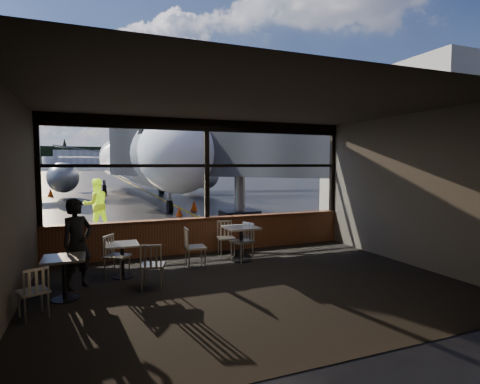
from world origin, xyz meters
TOP-DOWN VIEW (x-y plane):
  - ground_plane at (0.00, 120.00)m, footprint 520.00×520.00m
  - carpet_floor at (0.00, -3.00)m, footprint 8.00×6.00m
  - ceiling at (0.00, -3.00)m, footprint 8.00×6.00m
  - wall_left at (-4.00, -3.00)m, footprint 0.04×6.00m
  - wall_right at (4.00, -3.00)m, footprint 0.04×6.00m
  - wall_back at (0.00, -6.00)m, footprint 8.00×0.04m
  - window_sill at (0.00, 0.00)m, footprint 8.00×0.28m
  - window_header at (0.00, 0.00)m, footprint 8.00×0.18m
  - mullion_left at (-3.95, 0.00)m, footprint 0.12×0.12m
  - mullion_centre at (0.00, 0.00)m, footprint 0.12×0.12m
  - mullion_right at (3.95, 0.00)m, footprint 0.12×0.12m
  - window_transom at (0.00, 0.00)m, footprint 8.00×0.10m
  - airliner at (0.23, 19.98)m, footprint 29.72×35.19m
  - jet_bridge at (3.60, 5.50)m, footprint 9.56×11.68m
  - cafe_table_near at (0.49, -1.22)m, footprint 0.76×0.76m
  - cafe_table_mid at (-2.28, -1.56)m, footprint 0.64×0.64m
  - cafe_table_left at (-3.30, -2.55)m, footprint 0.68×0.68m
  - chair_near_e at (0.50, -1.26)m, footprint 0.65×0.65m
  - chair_near_w at (-0.70, -1.42)m, footprint 0.52×0.52m
  - chair_near_n at (0.35, -0.56)m, footprint 0.53×0.53m
  - chair_mid_s at (-1.81, -2.52)m, footprint 0.61×0.61m
  - chair_mid_w at (-2.38, -1.59)m, footprint 0.68×0.68m
  - chair_left_s at (-3.69, -3.22)m, footprint 0.58×0.58m
  - passenger at (-3.11, -1.97)m, footprint 0.74×0.70m
  - ground_crew at (-2.71, 4.63)m, footprint 1.07×0.94m
  - cone_nose at (1.91, 8.77)m, footprint 0.38×0.38m
  - cone_wing at (-5.68, 20.72)m, footprint 0.41×0.41m
  - terminal_annex at (10.00, 2.50)m, footprint 5.00×7.00m
  - hangar_mid at (0.00, 185.00)m, footprint 38.00×15.00m
  - hangar_right at (60.00, 178.00)m, footprint 50.00×20.00m
  - fuel_tank_a at (-30.00, 182.00)m, footprint 8.00×8.00m
  - fuel_tank_b at (-20.00, 182.00)m, footprint 8.00×8.00m
  - fuel_tank_c at (-10.00, 182.00)m, footprint 8.00×8.00m
  - treeline at (0.00, 210.00)m, footprint 360.00×3.00m
  - cone_extra at (0.81, 7.15)m, footprint 0.32×0.32m

SIDE VIEW (x-z plane):
  - ground_plane at x=0.00m, z-range 0.00..0.00m
  - carpet_floor at x=0.00m, z-range 0.01..0.01m
  - cone_extra at x=0.81m, z-range 0.00..0.44m
  - cone_nose at x=1.91m, z-range 0.00..0.53m
  - cone_wing at x=-5.68m, z-range 0.00..0.57m
  - cafe_table_mid at x=-2.28m, z-range 0.00..0.71m
  - cafe_table_left at x=-3.30m, z-range 0.00..0.75m
  - chair_left_s at x=-3.69m, z-range 0.00..0.82m
  - cafe_table_near at x=0.49m, z-range 0.00..0.84m
  - chair_near_n at x=0.35m, z-range 0.00..0.88m
  - chair_mid_s at x=-1.81m, z-range 0.00..0.89m
  - chair_mid_w at x=-2.38m, z-range 0.00..0.90m
  - window_sill at x=0.00m, z-range 0.00..0.90m
  - chair_near_w at x=-0.70m, z-range 0.00..0.93m
  - chair_near_e at x=0.50m, z-range 0.00..0.94m
  - passenger at x=-3.11m, z-range 0.00..1.70m
  - ground_crew at x=-2.71m, z-range 0.00..1.84m
  - wall_left at x=-4.00m, z-range 0.00..3.50m
  - wall_right at x=4.00m, z-range 0.00..3.50m
  - wall_back at x=0.00m, z-range 0.00..3.50m
  - mullion_left at x=-3.95m, z-range 0.90..3.50m
  - mullion_centre at x=0.00m, z-range 0.90..3.50m
  - mullion_right at x=3.95m, z-range 0.90..3.50m
  - window_transom at x=0.00m, z-range 2.26..2.34m
  - jet_bridge at x=3.60m, z-range 0.00..5.10m
  - terminal_annex at x=10.00m, z-range 0.00..6.00m
  - fuel_tank_a at x=-30.00m, z-range 0.00..6.00m
  - fuel_tank_b at x=-20.00m, z-range 0.00..6.00m
  - fuel_tank_c at x=-10.00m, z-range 0.00..6.00m
  - window_header at x=0.00m, z-range 3.20..3.50m
  - ceiling at x=0.00m, z-range 3.48..3.52m
  - hangar_mid at x=0.00m, z-range 0.00..10.00m
  - airliner at x=0.23m, z-range 0.00..10.43m
  - hangar_right at x=60.00m, z-range 0.00..12.00m
  - treeline at x=0.00m, z-range 0.00..12.00m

